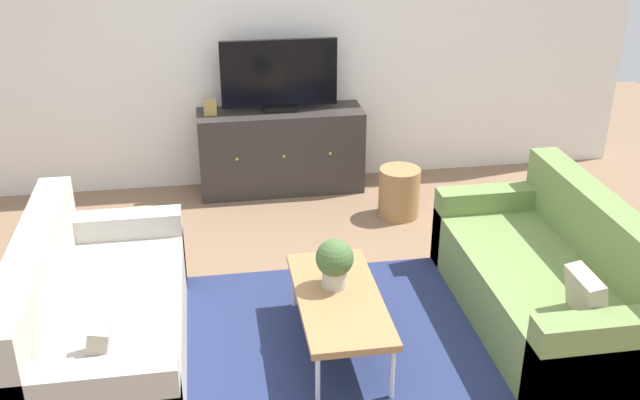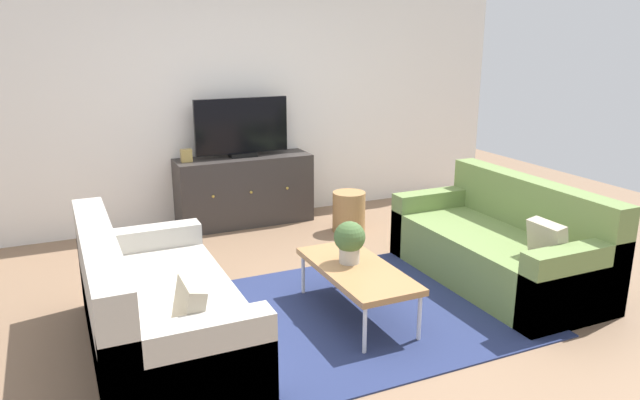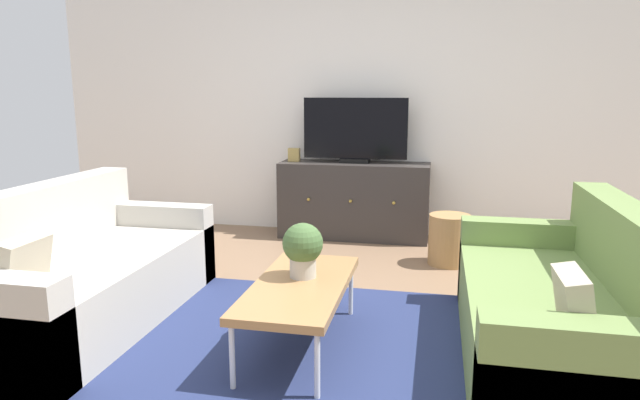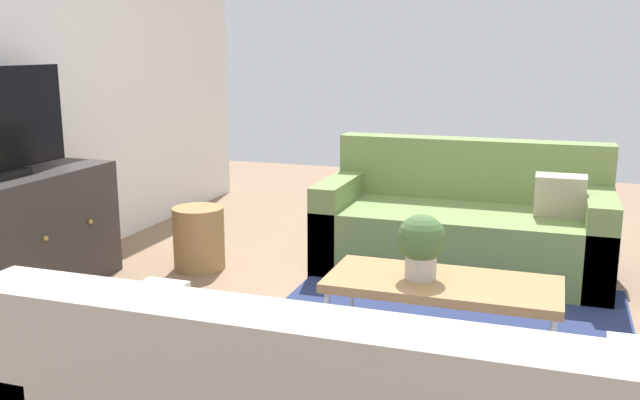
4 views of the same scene
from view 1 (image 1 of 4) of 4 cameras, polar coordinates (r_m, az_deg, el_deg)
ground_plane at (r=4.82m, az=0.82°, el=-10.00°), size 10.00×10.00×0.00m
wall_back at (r=6.63m, az=-3.01°, el=12.63°), size 6.40×0.12×2.70m
area_rug at (r=4.70m, az=1.14°, el=-10.98°), size 2.50×1.90×0.01m
couch_left_side at (r=4.59m, az=-17.15°, el=-9.08°), size 0.89×1.84×0.84m
couch_right_side at (r=5.01m, az=17.59°, el=-6.07°), size 0.89×1.84×0.84m
coffee_table at (r=4.48m, az=1.44°, el=-7.62°), size 0.50×1.09×0.38m
potted_plant at (r=4.46m, az=1.12°, el=-4.71°), size 0.23×0.23×0.31m
tv_console at (r=6.64m, az=-2.99°, el=3.79°), size 1.44×0.47×0.74m
flat_screen_tv at (r=6.45m, az=-3.15°, el=9.47°), size 1.00×0.16×0.62m
mantel_clock at (r=6.46m, az=-8.40°, el=7.02°), size 0.11×0.07×0.13m
wicker_basket at (r=6.22m, az=6.07°, el=0.58°), size 0.34×0.34×0.42m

